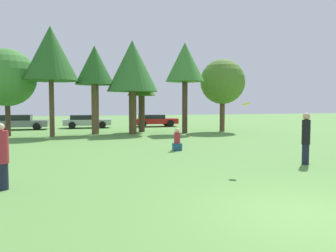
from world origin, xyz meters
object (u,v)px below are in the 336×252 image
object	(u,v)px
person_thrower	(1,157)
tree_5	(185,63)
parked_car_silver	(86,121)
tree_2	(95,67)
parked_car_grey	(19,122)
tree_0	(7,78)
tree_3	(132,67)
parked_car_red	(154,120)
frisbee	(246,104)
tree_1	(51,54)
tree_6	(223,82)
bystander_sitting	(177,141)
tree_4	(141,84)
person_catcher	(306,137)

from	to	relation	value
person_thrower	tree_5	bearing A→B (deg)	50.59
parked_car_silver	tree_2	bearing A→B (deg)	-85.62
parked_car_grey	tree_0	bearing A→B (deg)	-86.82
tree_0	tree_2	xyz separation A→B (m)	(5.78, -0.26, 0.88)
tree_5	parked_car_silver	size ratio (longest dim) A/B	1.56
tree_3	person_thrower	bearing A→B (deg)	-113.75
parked_car_grey	parked_car_red	size ratio (longest dim) A/B	1.06
frisbee	tree_3	distance (m)	14.73
frisbee	tree_2	xyz separation A→B (m)	(-3.29, 15.06, 2.64)
parked_car_silver	parked_car_red	size ratio (longest dim) A/B	0.98
person_thrower	tree_0	size ratio (longest dim) A/B	0.29
person_thrower	parked_car_silver	xyz separation A→B (m)	(3.76, 22.31, -0.21)
tree_1	parked_car_grey	distance (m)	9.22
tree_6	parked_car_silver	size ratio (longest dim) A/B	1.32
parked_car_red	tree_3	bearing A→B (deg)	-113.13
frisbee	tree_6	bearing A→B (deg)	65.59
person_thrower	tree_1	xyz separation A→B (m)	(0.95, 14.54, 4.66)
tree_5	tree_0	bearing A→B (deg)	173.38
tree_3	parked_car_grey	distance (m)	11.74
tree_3	tree_6	world-z (taller)	tree_3
tree_5	tree_6	world-z (taller)	tree_5
bystander_sitting	tree_0	distance (m)	13.73
frisbee	tree_2	world-z (taller)	tree_2
parked_car_grey	bystander_sitting	bearing A→B (deg)	-59.30
tree_5	tree_2	bearing A→B (deg)	169.82
tree_0	parked_car_silver	xyz separation A→B (m)	(5.64, 6.66, -3.30)
tree_1	tree_6	bearing A→B (deg)	1.29
frisbee	tree_5	world-z (taller)	tree_5
person_thrower	tree_5	world-z (taller)	tree_5
frisbee	bystander_sitting	distance (m)	5.44
bystander_sitting	parked_car_grey	world-z (taller)	parked_car_grey
tree_2	tree_6	size ratio (longest dim) A/B	1.11
parked_car_silver	tree_4	bearing A→B (deg)	-53.28
parked_car_red	tree_5	bearing A→B (deg)	-85.49
parked_car_grey	parked_car_silver	xyz separation A→B (m)	(5.63, 0.45, -0.03)
frisbee	tree_5	distance (m)	14.58
person_thrower	person_catcher	bearing A→B (deg)	-0.00
person_thrower	tree_1	world-z (taller)	tree_1
bystander_sitting	parked_car_red	distance (m)	17.10
frisbee	tree_5	xyz separation A→B (m)	(3.17, 13.90, 3.04)
person_thrower	parked_car_red	distance (m)	24.41
tree_3	tree_4	world-z (taller)	tree_3
tree_1	parked_car_grey	bearing A→B (deg)	111.10
person_thrower	tree_4	distance (m)	18.40
person_thrower	tree_5	distance (m)	18.13
person_thrower	tree_2	size ratio (longest dim) A/B	0.27
tree_0	parked_car_grey	size ratio (longest dim) A/B	1.26
person_catcher	tree_3	distance (m)	15.10
tree_0	tree_5	world-z (taller)	tree_5
tree_2	tree_0	bearing A→B (deg)	177.43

